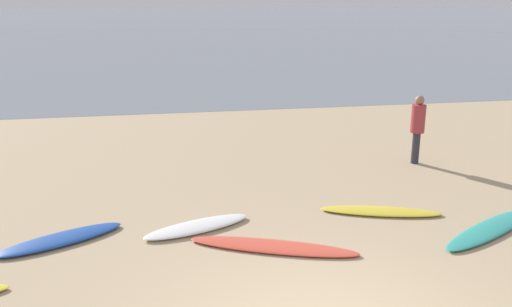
{
  "coord_description": "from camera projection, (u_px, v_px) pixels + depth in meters",
  "views": [
    {
      "loc": [
        -1.76,
        -5.21,
        3.92
      ],
      "look_at": [
        0.19,
        5.68,
        0.6
      ],
      "focal_mm": 38.71,
      "sensor_mm": 36.0,
      "label": 1
    }
  ],
  "objects": [
    {
      "name": "ground_plane",
      "position": [
        223.0,
        135.0,
        15.79
      ],
      "size": [
        120.0,
        120.0,
        0.2
      ],
      "primitive_type": "cube",
      "color": "tan",
      "rests_on": "ground"
    },
    {
      "name": "ocean_water",
      "position": [
        169.0,
        23.0,
        65.36
      ],
      "size": [
        140.0,
        100.0,
        0.01
      ],
      "primitive_type": "cube",
      "color": "slate",
      "rests_on": "ground"
    },
    {
      "name": "surfboard_4",
      "position": [
        273.0,
        246.0,
        8.65
      ],
      "size": [
        2.68,
        1.47,
        0.07
      ],
      "primitive_type": "ellipsoid",
      "rotation": [
        0.0,
        0.0,
        -0.38
      ],
      "color": "#D84C38",
      "rests_on": "ground"
    },
    {
      "name": "surfboard_3",
      "position": [
        197.0,
        227.0,
        9.34
      ],
      "size": [
        1.97,
        1.15,
        0.1
      ],
      "primitive_type": "ellipsoid",
      "rotation": [
        0.0,
        0.0,
        0.35
      ],
      "color": "white",
      "rests_on": "ground"
    },
    {
      "name": "surfboard_6",
      "position": [
        491.0,
        229.0,
        9.28
      ],
      "size": [
        2.48,
        1.69,
        0.08
      ],
      "primitive_type": "ellipsoid",
      "rotation": [
        0.0,
        0.0,
        0.51
      ],
      "color": "teal",
      "rests_on": "ground"
    },
    {
      "name": "surfboard_5",
      "position": [
        381.0,
        211.0,
        10.01
      ],
      "size": [
        2.21,
        1.08,
        0.07
      ],
      "primitive_type": "ellipsoid",
      "rotation": [
        0.0,
        0.0,
        -0.29
      ],
      "color": "yellow",
      "rests_on": "ground"
    },
    {
      "name": "person_1",
      "position": [
        418.0,
        124.0,
        12.62
      ],
      "size": [
        0.32,
        0.32,
        1.6
      ],
      "rotation": [
        0.0,
        0.0,
        5.23
      ],
      "color": "#2D2D38",
      "rests_on": "ground"
    },
    {
      "name": "surfboard_2",
      "position": [
        61.0,
        239.0,
        8.87
      ],
      "size": [
        2.06,
        1.4,
        0.1
      ],
      "primitive_type": "ellipsoid",
      "rotation": [
        0.0,
        0.0,
        0.47
      ],
      "color": "#1E479E",
      "rests_on": "ground"
    }
  ]
}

